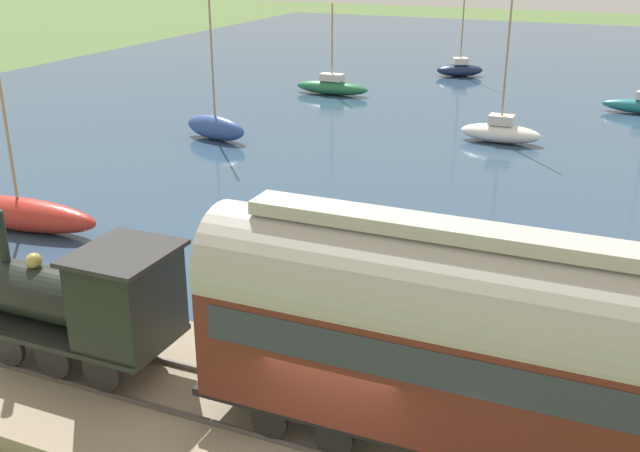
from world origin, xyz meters
TOP-DOWN VIEW (x-y plane):
  - harbor_water at (44.15, 0.00)m, footprint 80.00×80.00m
  - rail_embankment at (1.11, 0.00)m, footprint 5.47×56.00m
  - steam_locomotive at (1.11, 6.18)m, footprint 2.17×5.30m
  - passenger_coach at (1.11, -2.42)m, footprint 2.24×10.66m
  - sailboat_green at (34.21, 14.02)m, footprint 1.38×4.95m
  - sailboat_white at (26.39, 1.78)m, footprint 1.43×3.96m
  - sailboat_navy at (44.11, 8.02)m, footprint 2.81×3.69m
  - sailboat_blue at (21.29, 14.98)m, footprint 1.81×3.84m
  - sailboat_red at (7.89, 14.84)m, footprint 1.67×6.24m
  - rowboat_near_shore at (9.35, 5.11)m, footprint 1.54×2.49m
  - rowboat_far_out at (12.47, 3.19)m, footprint 0.87×1.95m
  - rowboat_off_pier at (11.86, -3.72)m, footprint 2.69×2.49m

SIDE VIEW (x-z plane):
  - harbor_water at x=44.15m, z-range 0.00..0.01m
  - rowboat_far_out at x=12.47m, z-range 0.01..0.33m
  - rowboat_near_shore at x=9.35m, z-range 0.01..0.44m
  - rail_embankment at x=1.11m, z-range -0.06..0.50m
  - rowboat_off_pier at x=11.86m, z-range 0.01..0.47m
  - sailboat_green at x=34.21m, z-range -2.31..3.36m
  - sailboat_white at x=26.39m, z-range -3.00..4.12m
  - sailboat_navy at x=44.11m, z-range -3.88..5.03m
  - sailboat_red at x=7.89m, z-range -2.82..4.04m
  - sailboat_blue at x=21.29m, z-range -3.76..5.13m
  - steam_locomotive at x=1.11m, z-range 0.50..3.85m
  - passenger_coach at x=1.11m, z-range 0.81..5.39m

